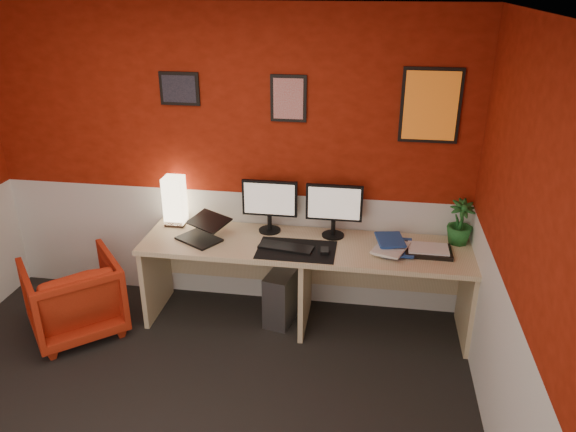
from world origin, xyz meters
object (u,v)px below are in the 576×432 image
Objects in this scene: monitor_right at (334,203)px; pc_tower at (284,294)px; shoji_lamp at (175,202)px; laptop at (198,228)px; desk at (305,284)px; monitor_left at (269,198)px; potted_plant at (460,222)px; armchair at (74,296)px; zen_tray at (428,251)px.

pc_tower is (-0.39, -0.13, -0.80)m from monitor_right.
laptop is (0.28, -0.28, -0.09)m from shoji_lamp.
monitor_left reaches higher than desk.
potted_plant is 3.11m from armchair.
shoji_lamp reaches higher than armchair.
zen_tray is at bearing -8.78° from monitor_left.
zen_tray is 0.98× the size of potted_plant.
monitor_right is 1.66× the size of zen_tray.
armchair is (-0.68, -0.60, -0.61)m from shoji_lamp.
monitor_right reaches higher than pc_tower.
desk is 0.76m from monitor_left.
pc_tower is (0.94, -0.16, -0.70)m from shoji_lamp.
zen_tray is 0.50× the size of armchair.
shoji_lamp is at bearing -179.31° from armchair.
shoji_lamp is 0.89× the size of pc_tower.
laptop is 0.91m from pc_tower.
monitor_right reaches higher than shoji_lamp.
armchair is (-2.01, -0.57, -0.70)m from monitor_right.
laptop is at bearing 157.95° from armchair.
monitor_left is 1.66× the size of zen_tray.
laptop is at bearing -154.05° from monitor_left.
shoji_lamp is at bearing 179.77° from potted_plant.
shoji_lamp is at bearing 174.09° from zen_tray.
potted_plant is (2.03, 0.27, 0.07)m from laptop.
monitor_left is (-0.32, 0.19, 0.66)m from desk.
zen_tray is at bearing -5.91° from shoji_lamp.
laptop is 2.05m from potted_plant.
pc_tower is (0.66, 0.11, -0.61)m from laptop.
desk is 4.48× the size of monitor_right.
shoji_lamp is 2.31m from potted_plant.
zen_tray reaches higher than desk.
desk is 1.85m from armchair.
monitor_right is at bearing 166.26° from zen_tray.
pc_tower is at bearing 164.45° from desk.
monitor_right reaches higher than desk.
pc_tower is at bearing -161.69° from monitor_right.
monitor_left is at bearing 57.25° from laptop.
monitor_right is (1.33, -0.03, 0.09)m from shoji_lamp.
monitor_left reaches higher than pc_tower.
shoji_lamp is (-1.13, 0.21, 0.56)m from desk.
monitor_right is 1.63× the size of potted_plant.
shoji_lamp is 0.69× the size of monitor_right.
desk is 0.71m from monitor_right.
armchair is (-1.49, -0.58, -0.70)m from monitor_left.
potted_plant is at bearing -0.23° from shoji_lamp.
laptop is 1.14m from armchair.
desk is at bearing 151.28° from armchair.
monitor_left is 1.29× the size of pc_tower.
armchair is (-2.99, -0.59, -0.59)m from potted_plant.
monitor_left is 1.00× the size of monitor_right.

